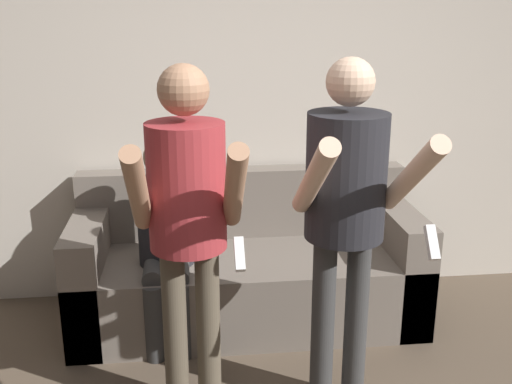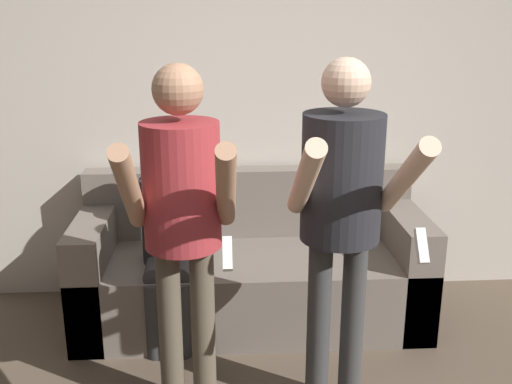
% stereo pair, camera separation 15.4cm
% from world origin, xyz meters
% --- Properties ---
extents(wall_back, '(6.40, 0.06, 2.70)m').
position_xyz_m(wall_back, '(0.00, 2.21, 1.35)').
color(wall_back, beige).
rests_on(wall_back, ground_plane).
extents(couch, '(2.08, 0.82, 0.89)m').
position_xyz_m(couch, '(-0.12, 1.77, 0.30)').
color(couch, slate).
rests_on(couch, ground_plane).
extents(person_standing_left, '(0.46, 0.63, 1.66)m').
position_xyz_m(person_standing_left, '(-0.47, 0.84, 1.04)').
color(person_standing_left, brown).
rests_on(person_standing_left, ground_plane).
extents(person_standing_right, '(0.48, 0.73, 1.68)m').
position_xyz_m(person_standing_right, '(0.23, 0.84, 1.06)').
color(person_standing_right, '#383838').
rests_on(person_standing_right, ground_plane).
extents(person_seated, '(0.32, 0.54, 1.18)m').
position_xyz_m(person_seated, '(-0.60, 1.60, 0.66)').
color(person_seated, '#383838').
rests_on(person_seated, ground_plane).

